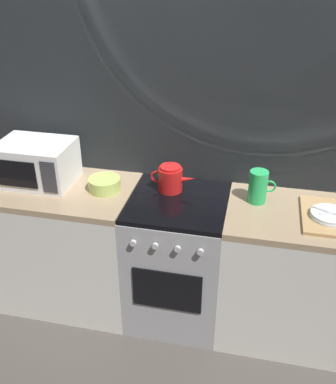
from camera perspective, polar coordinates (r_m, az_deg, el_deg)
The scene contains 10 objects.
ground_plane at distance 3.18m, azimuth 1.10°, elevation -15.14°, with size 8.00×8.00×0.00m, color #47423D.
back_wall at distance 2.78m, azimuth 2.67°, elevation 7.59°, with size 3.60×0.05×2.40m.
counter_left at distance 3.14m, azimuth -15.22°, elevation -6.30°, with size 1.20×0.60×0.90m.
stove_unit at distance 2.88m, azimuth 1.18°, elevation -8.81°, with size 0.60×0.63×0.90m.
counter_right at distance 2.89m, azimuth 19.28°, elevation -10.69°, with size 1.20×0.60×0.90m.
microwave at distance 2.90m, azimuth -16.80°, elevation 3.69°, with size 0.46×0.35×0.27m.
kettle at distance 2.70m, azimuth 0.33°, elevation 1.78°, with size 0.28×0.15×0.17m.
mixing_bowl at distance 2.75m, azimuth -8.30°, elevation 1.03°, with size 0.20×0.20×0.08m, color #B7D166.
pitcher at distance 2.62m, azimuth 11.71°, elevation 0.69°, with size 0.16×0.11×0.20m.
dish_pile at distance 2.60m, azimuth 20.34°, elevation -2.98°, with size 0.30×0.40×0.06m.
Camera 1 is at (0.43, -2.22, 2.24)m, focal length 40.76 mm.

